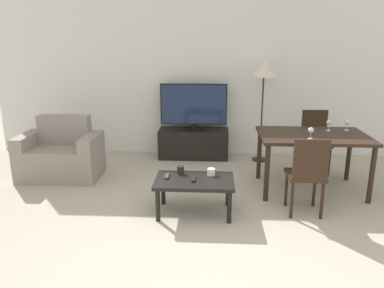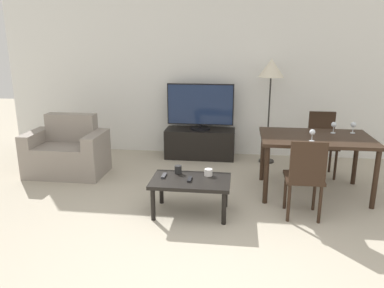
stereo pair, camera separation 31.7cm
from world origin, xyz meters
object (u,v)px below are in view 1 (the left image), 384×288
remote_primary (194,179)px  armchair (61,155)px  tv_stand (194,143)px  coffee_table (194,184)px  remote_secondary (167,176)px  wine_glass_left (329,123)px  cup_colored_far (211,172)px  dining_table (313,141)px  tv (194,107)px  wine_glass_center (311,131)px  wine_glass_right (348,123)px  cup_white_near (180,170)px  dining_chair_far (315,138)px  dining_chair_near (307,172)px  floor_lamp (264,71)px

remote_primary → armchair: bearing=150.4°
tv_stand → coffee_table: tv_stand is taller
coffee_table → remote_secondary: remote_secondary is taller
wine_glass_left → remote_primary: bearing=-149.9°
armchair → cup_colored_far: 2.33m
dining_table → coffee_table: bearing=-152.1°
tv → wine_glass_left: size_ratio=7.38×
remote_secondary → wine_glass_center: 1.79m
dining_table → wine_glass_right: size_ratio=9.24×
dining_table → cup_white_near: (-1.63, -0.60, -0.21)m
armchair → remote_primary: (1.94, -1.10, 0.10)m
cup_colored_far → dining_table: bearing=26.1°
coffee_table → dining_chair_far: (1.70, 1.53, 0.16)m
tv → cup_white_near: bearing=-91.5°
tv → coffee_table: bearing=-86.8°
dining_table → armchair: bearing=174.9°
remote_secondary → dining_chair_near: bearing=-1.4°
floor_lamp → wine_glass_left: floor_lamp is taller
coffee_table → wine_glass_left: 2.03m
coffee_table → wine_glass_left: size_ratio=5.99×
dining_table → cup_colored_far: bearing=-153.9°
remote_secondary → cup_colored_far: cup_colored_far is taller
cup_white_near → dining_table: bearing=20.1°
remote_secondary → tv_stand: bearing=84.6°
tv_stand → remote_primary: 2.14m
dining_chair_near → wine_glass_left: (0.48, 0.96, 0.34)m
coffee_table → wine_glass_right: 2.25m
armchair → wine_glass_left: wine_glass_left is taller
dining_table → wine_glass_right: (0.49, 0.23, 0.19)m
cup_colored_far → wine_glass_center: 1.30m
coffee_table → cup_white_near: bearing=133.8°
coffee_table → wine_glass_center: 1.54m
remote_primary → dining_table: bearing=28.3°
floor_lamp → remote_primary: 2.46m
dining_chair_near → wine_glass_center: bearing=75.1°
tv → floor_lamp: 1.23m
tv → cup_white_near: 1.97m
dining_table → remote_primary: dining_table is taller
cup_colored_far → dining_chair_far: bearing=42.4°
armchair → remote_primary: bearing=-29.6°
coffee_table → remote_primary: bearing=-113.6°
tv → dining_chair_near: size_ratio=1.19×
tv_stand → wine_glass_right: (2.07, -1.10, 0.61)m
floor_lamp → cup_colored_far: floor_lamp is taller
remote_primary → cup_colored_far: 0.26m
wine_glass_right → cup_white_near: bearing=-158.7°
coffee_table → cup_colored_far: size_ratio=9.56×
floor_lamp → cup_white_near: size_ratio=17.47×
wine_glass_left → tv: bearing=148.3°
dining_chair_far → floor_lamp: floor_lamp is taller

